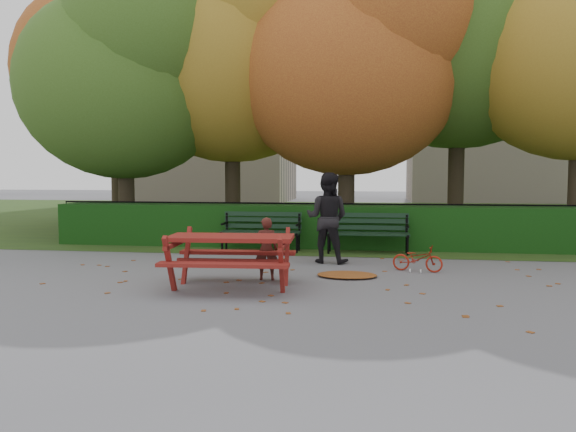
# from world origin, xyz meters

# --- Properties ---
(ground) EXTENTS (90.00, 90.00, 0.00)m
(ground) POSITION_xyz_m (0.00, 0.00, 0.00)
(ground) COLOR slate
(ground) RESTS_ON ground
(grass_strip) EXTENTS (90.00, 90.00, 0.00)m
(grass_strip) POSITION_xyz_m (0.00, 14.00, 0.01)
(grass_strip) COLOR #253D18
(grass_strip) RESTS_ON ground
(building_left) EXTENTS (10.00, 7.00, 15.00)m
(building_left) POSITION_xyz_m (-9.00, 26.00, 7.50)
(building_left) COLOR #BDAA97
(building_left) RESTS_ON ground
(building_right) EXTENTS (9.00, 6.00, 12.00)m
(building_right) POSITION_xyz_m (8.00, 28.00, 6.00)
(building_right) COLOR #BDAA97
(building_right) RESTS_ON ground
(hedge) EXTENTS (13.00, 0.90, 1.00)m
(hedge) POSITION_xyz_m (0.00, 4.50, 0.50)
(hedge) COLOR black
(hedge) RESTS_ON ground
(iron_fence) EXTENTS (14.00, 0.04, 1.02)m
(iron_fence) POSITION_xyz_m (0.00, 5.30, 0.54)
(iron_fence) COLOR black
(iron_fence) RESTS_ON ground
(tree_a) EXTENTS (5.88, 5.60, 7.48)m
(tree_a) POSITION_xyz_m (-5.19, 5.58, 4.52)
(tree_a) COLOR black
(tree_a) RESTS_ON ground
(tree_b) EXTENTS (6.72, 6.40, 8.79)m
(tree_b) POSITION_xyz_m (-2.44, 6.75, 5.40)
(tree_b) COLOR black
(tree_b) RESTS_ON ground
(tree_c) EXTENTS (6.30, 6.00, 8.00)m
(tree_c) POSITION_xyz_m (0.83, 5.96, 4.82)
(tree_c) COLOR black
(tree_c) RESTS_ON ground
(tree_d) EXTENTS (7.14, 6.80, 9.58)m
(tree_d) POSITION_xyz_m (3.88, 7.23, 5.98)
(tree_d) COLOR black
(tree_d) RESTS_ON ground
(tree_f) EXTENTS (6.93, 6.60, 9.19)m
(tree_f) POSITION_xyz_m (-7.13, 9.24, 5.69)
(tree_f) COLOR black
(tree_f) RESTS_ON ground
(bench_left) EXTENTS (1.80, 0.57, 0.88)m
(bench_left) POSITION_xyz_m (-1.30, 3.70, 0.52)
(bench_left) COLOR black
(bench_left) RESTS_ON ground
(bench_right) EXTENTS (1.80, 0.57, 0.88)m
(bench_right) POSITION_xyz_m (1.10, 3.70, 0.52)
(bench_right) COLOR black
(bench_right) RESTS_ON ground
(picnic_table) EXTENTS (2.00, 1.66, 0.93)m
(picnic_table) POSITION_xyz_m (-0.95, -0.43, 0.63)
(picnic_table) COLOR maroon
(picnic_table) RESTS_ON ground
(leaf_pile) EXTENTS (1.22, 1.05, 0.07)m
(leaf_pile) POSITION_xyz_m (0.78, 0.76, 0.04)
(leaf_pile) COLOR maroon
(leaf_pile) RESTS_ON ground
(leaf_scatter) EXTENTS (9.00, 5.70, 0.01)m
(leaf_scatter) POSITION_xyz_m (0.00, 0.30, 0.01)
(leaf_scatter) COLOR maroon
(leaf_scatter) RESTS_ON ground
(child) EXTENTS (0.41, 0.30, 1.05)m
(child) POSITION_xyz_m (-0.54, 0.28, 0.52)
(child) COLOR #471C16
(child) RESTS_ON ground
(adult) EXTENTS (0.98, 0.82, 1.78)m
(adult) POSITION_xyz_m (0.31, 2.24, 0.89)
(adult) COLOR black
(adult) RESTS_ON ground
(bicycle) EXTENTS (0.94, 0.52, 0.47)m
(bicycle) POSITION_xyz_m (2.01, 1.48, 0.23)
(bicycle) COLOR maroon
(bicycle) RESTS_ON ground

